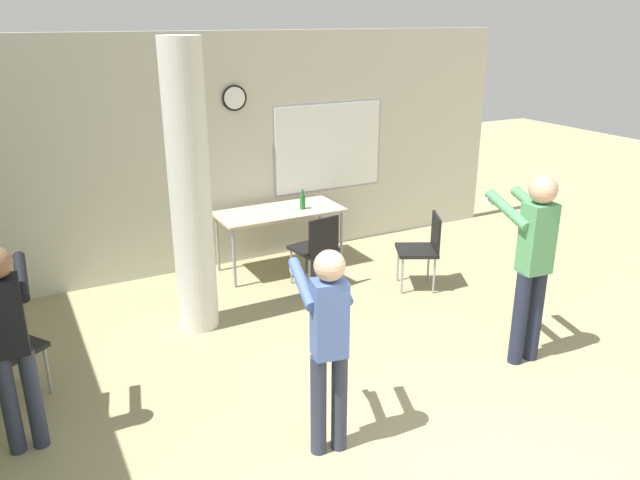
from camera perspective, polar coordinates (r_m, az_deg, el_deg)
wall_back at (r=7.67m, az=-8.76°, el=7.89°), size 8.00×0.15×2.80m
support_pillar at (r=6.00m, az=-11.80°, el=4.36°), size 0.39×0.39×2.80m
folding_table at (r=7.53m, az=-3.73°, el=2.32°), size 1.52×0.69×0.75m
bottle_on_table at (r=7.54m, az=-1.60°, el=3.54°), size 0.07×0.07×0.24m
waste_bin at (r=7.25m, az=-0.26°, el=-2.61°), size 0.28×0.28×0.38m
chair_mid_room at (r=7.13m, az=9.42°, el=-0.50°), size 0.59×0.59×0.87m
chair_table_right at (r=7.04m, az=-0.30°, el=-0.50°), size 0.50×0.50×0.87m
person_playing_side at (r=5.67m, az=18.86°, el=-1.33°), size 0.42×0.69×1.72m
person_playing_front at (r=4.28m, az=0.74°, el=-8.80°), size 0.42×0.63×1.54m
person_watching_back at (r=4.78m, az=-26.53°, el=-7.74°), size 0.35×0.58×1.56m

